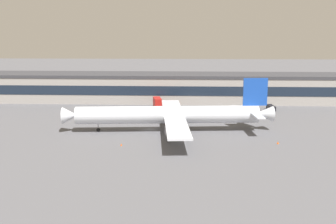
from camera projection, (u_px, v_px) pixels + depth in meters
ground_plane at (150, 129)px, 125.53m from camera, size 600.00×600.00×0.00m
terminal_building at (160, 87)px, 173.56m from camera, size 149.75×19.04×11.57m
airliner at (171, 115)px, 122.27m from camera, size 62.29×53.74×15.71m
baggage_tug at (233, 108)px, 154.16m from camera, size 3.68×4.10×1.85m
belt_loader at (271, 108)px, 153.93m from camera, size 2.49×6.53×1.95m
catering_truck at (157, 103)px, 157.76m from camera, size 3.92×7.56×4.15m
traffic_cone_0 at (278, 143)px, 109.54m from camera, size 0.55×0.55×0.69m
traffic_cone_1 at (121, 145)px, 107.88m from camera, size 0.46×0.46×0.58m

